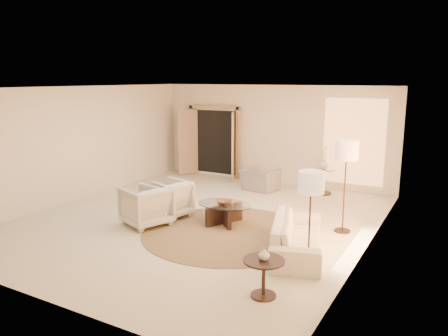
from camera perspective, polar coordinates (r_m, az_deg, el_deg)
The scene contains 18 objects.
room at distance 9.15m, azimuth -3.41°, elevation 1.63°, with size 7.04×8.04×2.83m.
windows_right at distance 7.98m, azimuth 18.35°, elevation -0.79°, with size 0.10×6.40×2.40m, color #FDA965, non-canonical shape.
window_back_corner at distance 11.93m, azimuth 16.56°, elevation 3.28°, with size 1.70×0.10×2.40m, color #FDA965, non-canonical shape.
curtains_right at distance 8.87m, azimuth 19.15°, elevation 0.03°, with size 0.06×5.20×2.60m, color #CCB98E, non-canonical shape.
french_doors at distance 13.40m, azimuth -1.43°, elevation 3.42°, with size 1.95×0.66×2.16m.
area_rug at distance 8.70m, azimuth 0.46°, elevation -8.39°, with size 3.38×3.38×0.01m, color #44311D.
sofa at distance 7.76m, azimuth 9.52°, elevation -8.74°, with size 2.08×0.81×0.61m, color beige.
armchair_left at distance 9.60m, azimuth -7.52°, elevation -3.80°, with size 0.87×0.81×0.89m, color beige.
armchair_right at distance 9.16m, azimuth -10.12°, elevation -4.60°, with size 0.88×0.82×0.90m, color beige.
accent_chair at distance 11.84m, azimuth 4.72°, elevation -1.06°, with size 0.89×0.58×0.78m, color gray.
coffee_table at distance 9.11m, azimuth 0.03°, elevation -5.68°, with size 1.34×1.34×0.43m.
end_table at distance 6.21m, azimuth 5.21°, elevation -13.30°, with size 0.58×0.58×0.55m.
side_table at distance 11.72m, azimuth 12.85°, elevation -1.35°, with size 0.58×0.58×0.68m.
floor_lamp_near at distance 8.68m, azimuth 15.72°, elevation 1.73°, with size 0.44×0.44×1.83m.
floor_lamp_far at distance 6.72m, azimuth 11.31°, elevation -2.45°, with size 0.39×0.39×1.62m.
bowl at distance 9.06m, azimuth 0.03°, elevation -4.46°, with size 0.32×0.32×0.08m, color brown.
end_vase at distance 6.11m, azimuth 5.25°, elevation -11.15°, with size 0.16×0.16×0.17m, color silver.
side_vase at distance 11.64m, azimuth 12.94°, elevation 0.47°, with size 0.23×0.23×0.24m, color silver.
Camera 1 is at (4.88, -7.58, 2.99)m, focal length 35.00 mm.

